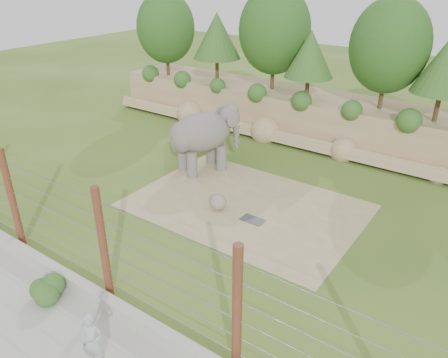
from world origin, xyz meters
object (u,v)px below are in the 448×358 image
Objects in this scene: stone_ball at (218,202)px; zookeeper at (92,341)px; barrier_fence at (103,244)px; elephant at (202,141)px.

zookeeper reaches higher than stone_ball.
barrier_fence reaches higher than zookeeper.
stone_ball is at bearing 81.73° from zookeeper.
zookeeper is at bearing -75.63° from stone_ball.
barrier_fence is 3.07m from zookeeper.
elephant is 2.22× the size of zookeeper.
zookeeper is (5.33, -11.53, -0.71)m from elephant.
barrier_fence is at bearing 108.62° from zookeeper.
stone_ball is 0.41× the size of zookeeper.
elephant is 12.72m from zookeeper.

